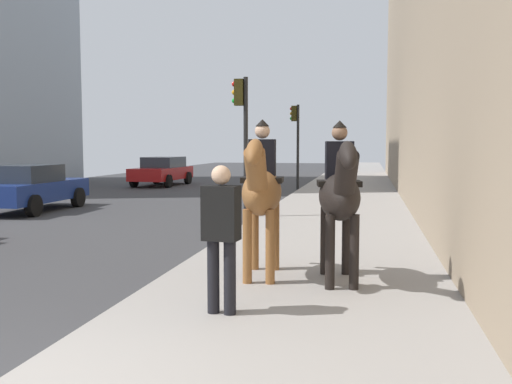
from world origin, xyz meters
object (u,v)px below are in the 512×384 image
traffic_light_near_curb (243,125)px  traffic_light_far_curb (296,133)px  mounted_horse_far (340,194)px  car_far_lane (30,187)px  car_mid_lane (162,171)px  mounted_horse_near (261,190)px  pedestrian_greeting (221,229)px

traffic_light_near_curb → traffic_light_far_curb: 11.05m
mounted_horse_far → car_far_lane: mounted_horse_far is taller
mounted_horse_far → car_far_lane: size_ratio=0.53×
mounted_horse_far → car_mid_lane: mounted_horse_far is taller
mounted_horse_near → car_far_lane: bearing=-136.5°
pedestrian_greeting → mounted_horse_far: bearing=-29.9°
mounted_horse_near → car_far_lane: size_ratio=0.53×
mounted_horse_far → car_far_lane: 12.61m
mounted_horse_far → car_mid_lane: bearing=-161.8°
car_mid_lane → mounted_horse_near: bearing=26.4°
mounted_horse_near → car_mid_lane: size_ratio=0.52×
car_far_lane → traffic_light_near_curb: traffic_light_near_curb is taller
car_far_lane → traffic_light_near_curb: size_ratio=1.12×
mounted_horse_near → traffic_light_near_curb: traffic_light_near_curb is taller
mounted_horse_far → car_mid_lane: size_ratio=0.51×
traffic_light_near_curb → traffic_light_far_curb: traffic_light_far_curb is taller
pedestrian_greeting → traffic_light_near_curb: size_ratio=0.44×
mounted_horse_near → traffic_light_near_curb: size_ratio=0.60×
car_mid_lane → traffic_light_near_curb: (-12.30, -6.88, 1.82)m
traffic_light_far_curb → car_far_lane: bearing=145.7°
mounted_horse_far → traffic_light_far_curb: bearing=-179.7°
car_mid_lane → car_far_lane: same height
mounted_horse_far → car_far_lane: (7.86, 9.84, -0.63)m
traffic_light_near_curb → pedestrian_greeting: bearing=-169.0°
car_mid_lane → traffic_light_near_curb: size_ratio=1.16×
car_far_lane → traffic_light_far_curb: traffic_light_far_curb is taller
traffic_light_near_curb → car_mid_lane: bearing=29.2°
mounted_horse_near → traffic_light_near_curb: 7.22m
car_mid_lane → traffic_light_far_curb: 7.28m
mounted_horse_near → traffic_light_far_curb: 18.06m
pedestrian_greeting → traffic_light_near_curb: (8.74, 1.70, 1.48)m
mounted_horse_near → mounted_horse_far: size_ratio=1.01×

